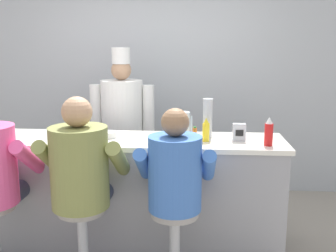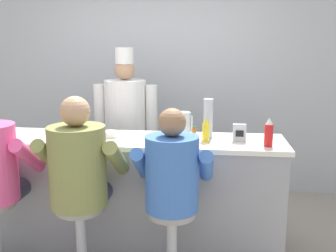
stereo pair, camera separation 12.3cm
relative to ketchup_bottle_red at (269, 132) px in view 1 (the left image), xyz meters
The scene contains 14 objects.
wall_back 2.03m from the ketchup_bottle_red, 123.70° to the left, with size 10.00×0.06×2.70m.
diner_counter 1.28m from the ketchup_bottle_red, behind, with size 2.59×0.63×0.99m.
ketchup_bottle_red is the anchor object (origin of this frame).
mustard_bottle_yellow 0.51m from the ketchup_bottle_red, 167.93° to the left, with size 0.06×0.06×0.20m.
hot_sauce_bottle_orange 0.59m from the ketchup_bottle_red, behind, with size 0.03×0.03×0.15m.
water_pitcher_clear 0.74m from the ketchup_bottle_red, 160.43° to the left, with size 0.15×0.13×0.22m.
breakfast_plate 1.63m from the ketchup_bottle_red, behind, with size 0.27×0.27×0.05m.
cereal_bowl 1.34m from the ketchup_bottle_red, behind, with size 0.13×0.13×0.05m.
coffee_mug_blue 2.20m from the ketchup_bottle_red, behind, with size 0.13×0.09×0.09m.
cup_stack_steel 0.54m from the ketchup_bottle_red, 152.36° to the left, with size 0.09×0.09×0.34m.
napkin_dispenser_chrome 0.26m from the ketchup_bottle_red, 146.45° to the left, with size 0.11×0.07×0.15m.
diner_seated_olive 1.48m from the ketchup_bottle_red, 164.72° to the right, with size 0.64×0.63×1.42m.
diner_seated_blue 0.86m from the ketchup_bottle_red, 151.55° to the right, with size 0.58×0.58×1.35m.
cook_in_whites_near 1.67m from the ketchup_bottle_red, 144.83° to the left, with size 0.68×0.44×1.75m.
Camera 1 is at (0.55, -2.94, 1.77)m, focal length 42.00 mm.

